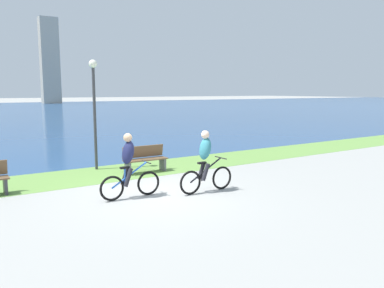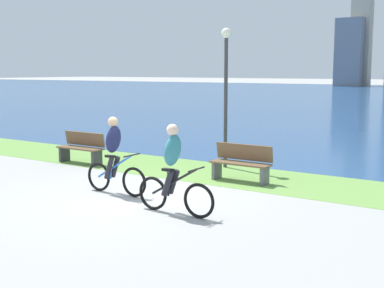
% 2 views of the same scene
% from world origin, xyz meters
% --- Properties ---
extents(ground_plane, '(300.00, 300.00, 0.00)m').
position_xyz_m(ground_plane, '(0.00, 0.00, 0.00)').
color(ground_plane, '#9E9E99').
extents(grass_strip_bayside, '(120.00, 2.60, 0.01)m').
position_xyz_m(grass_strip_bayside, '(0.00, 3.19, 0.00)').
color(grass_strip_bayside, '#6B9947').
rests_on(grass_strip_bayside, ground).
extents(cyclist_lead, '(1.70, 0.52, 1.69)m').
position_xyz_m(cyclist_lead, '(1.26, -0.53, 0.84)').
color(cyclist_lead, black).
rests_on(cyclist_lead, ground).
extents(cyclist_trailing, '(1.66, 0.52, 1.68)m').
position_xyz_m(cyclist_trailing, '(-0.72, 0.05, 0.84)').
color(cyclist_trailing, black).
rests_on(cyclist_trailing, ground).
extents(bench_near_path, '(1.50, 0.47, 0.90)m').
position_xyz_m(bench_near_path, '(0.99, 2.68, 0.45)').
color(bench_near_path, brown).
rests_on(bench_near_path, ground).
extents(bench_far_along_path, '(1.50, 0.47, 0.90)m').
position_xyz_m(bench_far_along_path, '(-4.00, 2.30, 0.45)').
color(bench_far_along_path, brown).
rests_on(bench_far_along_path, ground).
extents(lamppost_tall, '(0.28, 0.28, 3.79)m').
position_xyz_m(lamppost_tall, '(-0.23, 4.04, 2.49)').
color(lamppost_tall, '#38383D').
rests_on(lamppost_tall, ground).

